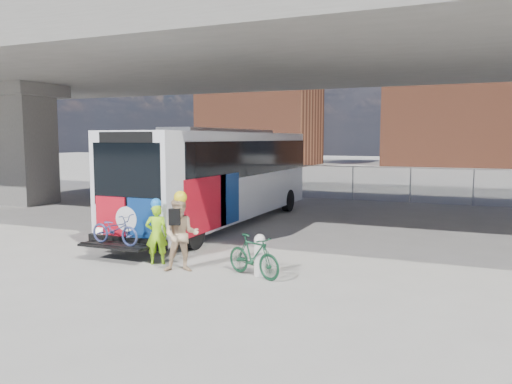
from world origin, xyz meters
The scene contains 9 objects.
ground centered at (0.00, 0.00, 0.00)m, with size 160.00×160.00×0.00m, color #9E9991.
bus centered at (-2.00, 2.47, 2.11)m, with size 2.67×12.90×3.69m.
overpass centered at (0.00, 4.00, 6.54)m, with size 40.00×16.00×7.95m.
chainlink_fence centered at (0.00, 12.00, 1.42)m, with size 30.00×0.06×30.00m.
brick_buildings centered at (1.23, 48.23, 5.42)m, with size 54.00×22.00×12.00m.
bollard centered at (2.11, -3.87, 0.55)m, with size 0.27×0.27×1.03m.
cyclist_hivis centered at (-0.84, -3.87, 0.85)m, with size 0.70×0.62×1.76m.
cyclist_tan centered at (0.15, -4.27, 0.96)m, with size 1.12×1.03×2.04m.
bike_parked centered at (2.00, -4.00, 0.51)m, with size 0.48×1.70×1.02m, color #143F26.
Camera 1 is at (6.65, -14.81, 3.32)m, focal length 35.00 mm.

